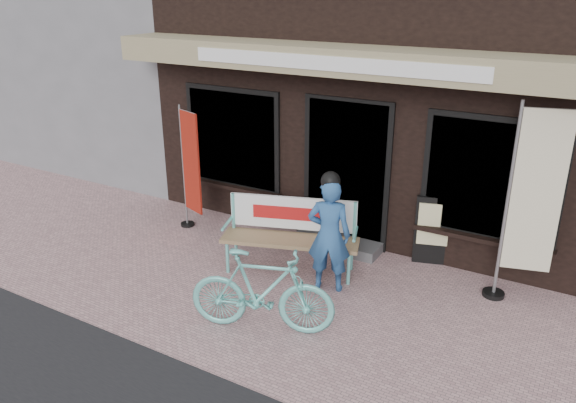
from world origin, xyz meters
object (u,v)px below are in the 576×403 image
Objects in this scene: bicycle at (262,291)px; menu_stand at (433,230)px; nobori_cream at (530,203)px; nobori_red at (190,169)px; bench at (291,229)px; person at (329,233)px.

bicycle is 1.66× the size of menu_stand.
nobori_cream is at bearing -36.15° from menu_stand.
bicycle is 0.83× the size of nobori_red.
nobori_cream is (2.82, 0.69, 0.70)m from bench.
bench is 1.52m from bicycle.
bicycle is at bearing -16.70° from nobori_red.
nobori_red is 2.01× the size of menu_stand.
person is at bearing -38.30° from bench.
nobori_red is (-1.99, 0.34, 0.44)m from bench.
bicycle is at bearing -131.43° from menu_stand.
bicycle is at bearing -91.36° from bench.
nobori_cream reaches higher than bench.
person is 2.39m from nobori_cream.
person is 1.60× the size of menu_stand.
nobori_red reaches higher than bicycle.
nobori_cream is (4.81, 0.35, 0.26)m from nobori_red.
nobori_cream reaches higher than person.
nobori_red reaches higher than bench.
nobori_red is at bearing 34.19° from bicycle.
person is at bearing -171.69° from nobori_cream.
nobori_cream is at bearing -5.02° from bench.
nobori_cream reaches higher than nobori_red.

